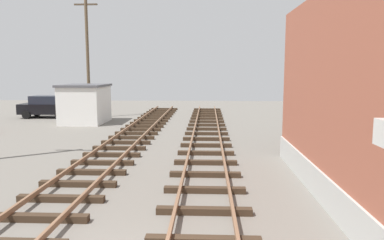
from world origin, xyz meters
The scene contains 3 objects.
control_hut centered at (-7.55, 20.05, 1.39)m, with size 3.00×3.80×2.76m.
parked_car_black centered at (-11.57, 22.89, 0.90)m, with size 4.20×2.04×1.76m.
utility_pole_far centered at (-8.19, 22.96, 4.78)m, with size 1.80×0.24×9.17m.
Camera 1 is at (1.24, -5.76, 3.71)m, focal length 34.40 mm.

